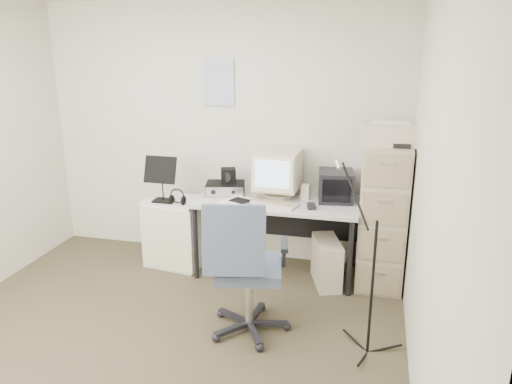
% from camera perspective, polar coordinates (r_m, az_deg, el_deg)
% --- Properties ---
extents(floor, '(3.60, 3.60, 0.01)m').
position_cam_1_polar(floor, '(3.86, -11.91, -17.29)').
color(floor, '#3A341F').
rests_on(floor, ground).
extents(wall_back, '(3.60, 0.02, 2.50)m').
position_cam_1_polar(wall_back, '(4.95, -3.87, 6.61)').
color(wall_back, beige).
rests_on(wall_back, ground).
extents(wall_right, '(0.02, 3.60, 2.50)m').
position_cam_1_polar(wall_right, '(2.99, 19.29, -1.43)').
color(wall_right, beige).
rests_on(wall_right, ground).
extents(wall_calendar, '(0.30, 0.02, 0.44)m').
position_cam_1_polar(wall_calendar, '(4.87, -4.27, 12.38)').
color(wall_calendar, white).
rests_on(wall_calendar, wall_back).
extents(filing_cabinet, '(0.40, 0.60, 1.30)m').
position_cam_1_polar(filing_cabinet, '(4.57, 14.29, -2.59)').
color(filing_cabinet, '#C5AD8D').
rests_on(filing_cabinet, floor).
extents(printer, '(0.49, 0.36, 0.18)m').
position_cam_1_polar(printer, '(4.33, 15.00, 6.41)').
color(printer, '#B3AD9F').
rests_on(printer, filing_cabinet).
extents(desk, '(1.50, 0.70, 0.73)m').
position_cam_1_polar(desk, '(4.72, 2.40, -5.11)').
color(desk, '#B9B9B9').
rests_on(desk, floor).
extents(crt_monitor, '(0.41, 0.43, 0.44)m').
position_cam_1_polar(crt_monitor, '(4.64, 2.51, 2.11)').
color(crt_monitor, '#B3AD9F').
rests_on(crt_monitor, desk).
extents(crt_tv, '(0.34, 0.36, 0.28)m').
position_cam_1_polar(crt_tv, '(4.59, 9.09, 0.70)').
color(crt_tv, black).
rests_on(crt_tv, desk).
extents(desk_speaker, '(0.08, 0.08, 0.14)m').
position_cam_1_polar(desk_speaker, '(4.61, 5.70, 0.00)').
color(desk_speaker, beige).
rests_on(desk_speaker, desk).
extents(keyboard, '(0.47, 0.28, 0.02)m').
position_cam_1_polar(keyboard, '(4.45, 2.00, -1.32)').
color(keyboard, '#B3AD9F').
rests_on(keyboard, desk).
extents(mouse, '(0.10, 0.13, 0.04)m').
position_cam_1_polar(mouse, '(4.39, 6.33, -1.62)').
color(mouse, black).
rests_on(mouse, desk).
extents(radio_receiver, '(0.41, 0.33, 0.10)m').
position_cam_1_polar(radio_receiver, '(4.78, -3.52, 0.45)').
color(radio_receiver, black).
rests_on(radio_receiver, desk).
extents(radio_speaker, '(0.17, 0.17, 0.14)m').
position_cam_1_polar(radio_speaker, '(4.76, -3.18, 1.90)').
color(radio_speaker, black).
rests_on(radio_speaker, radio_receiver).
extents(papers, '(0.29, 0.33, 0.02)m').
position_cam_1_polar(papers, '(4.52, -2.33, -1.09)').
color(papers, white).
rests_on(papers, desk).
extents(pc_tower, '(0.33, 0.50, 0.42)m').
position_cam_1_polar(pc_tower, '(4.61, 8.07, -7.93)').
color(pc_tower, '#B3AD9F').
rests_on(pc_tower, floor).
extents(office_chair, '(0.74, 0.74, 1.08)m').
position_cam_1_polar(office_chair, '(3.73, -0.83, -8.45)').
color(office_chair, slate).
rests_on(office_chair, floor).
extents(side_cart, '(0.59, 0.50, 0.67)m').
position_cam_1_polar(side_cart, '(4.98, -9.05, -4.47)').
color(side_cart, silver).
rests_on(side_cart, floor).
extents(music_stand, '(0.33, 0.22, 0.45)m').
position_cam_1_polar(music_stand, '(4.76, -10.68, 1.52)').
color(music_stand, black).
rests_on(music_stand, side_cart).
extents(headphones, '(0.19, 0.19, 0.03)m').
position_cam_1_polar(headphones, '(4.71, -8.98, -0.79)').
color(headphones, black).
rests_on(headphones, side_cart).
extents(mic_stand, '(0.03, 0.03, 1.31)m').
position_cam_1_polar(mic_stand, '(3.52, 13.29, -8.50)').
color(mic_stand, black).
rests_on(mic_stand, floor).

